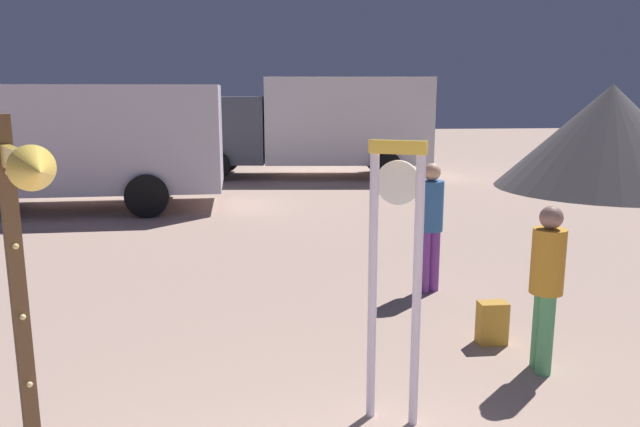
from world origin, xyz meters
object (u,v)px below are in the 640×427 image
Objects in this scene: arrow_sign at (23,244)px; dome_tent at (609,137)px; standing_clock at (395,259)px; box_truck_near at (77,140)px; backpack at (492,323)px; person_distant at (430,221)px; box_truck_far at (326,123)px; person_near_clock at (547,281)px.

dome_tent is (10.75, 11.78, -0.28)m from arrow_sign.
arrow_sign is at bearing -166.14° from standing_clock.
backpack is at bearing -51.91° from box_truck_near.
box_truck_far reaches higher than person_distant.
person_distant is at bearing 69.65° from standing_clock.
person_near_clock is (1.59, 0.73, -0.45)m from standing_clock.
box_truck_far reaches higher than arrow_sign.
person_distant is at bearing 96.75° from backpack.
arrow_sign reaches higher than backpack.
dome_tent is at bearing -23.37° from box_truck_far.
box_truck_near is (-6.21, 6.46, 0.59)m from person_distant.
arrow_sign is 10.51m from box_truck_near.
box_truck_near is at bearing -173.17° from dome_tent.
dome_tent reaches higher than person_near_clock.
standing_clock reaches higher than person_distant.
backpack is 0.07× the size of box_truck_near.
standing_clock is at bearing -62.18° from box_truck_near.
backpack is (3.84, 2.01, -1.45)m from arrow_sign.
person_distant is 11.22m from box_truck_far.
box_truck_far is (-0.37, 12.92, 1.42)m from backpack.
person_near_clock is 0.27× the size of dome_tent.
standing_clock is at bearing -134.28° from backpack.
box_truck_near is at bearing 104.19° from arrow_sign.
standing_clock is 0.91× the size of arrow_sign.
box_truck_far reaches higher than person_near_clock.
box_truck_near is at bearing -141.90° from box_truck_far.
dome_tent is at bearing 48.54° from person_distant.
box_truck_far reaches higher than backpack.
standing_clock is 4.97× the size of backpack.
dome_tent is (8.27, 11.17, 0.05)m from standing_clock.
backpack is 13.01m from box_truck_far.
person_distant is at bearing -46.13° from box_truck_near.
person_near_clock is 12.41m from dome_tent.
arrow_sign reaches higher than person_distant.
backpack is 0.08× the size of dome_tent.
box_truck_far is (6.05, 4.74, 0.11)m from box_truck_near.
box_truck_near reaches higher than arrow_sign.
backpack is at bearing -125.26° from dome_tent.
box_truck_near is (-6.41, 8.18, 1.32)m from backpack.
backpack is at bearing 109.07° from person_near_clock.
standing_clock is 0.38× the size of dome_tent.
arrow_sign is 0.36× the size of box_truck_near.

